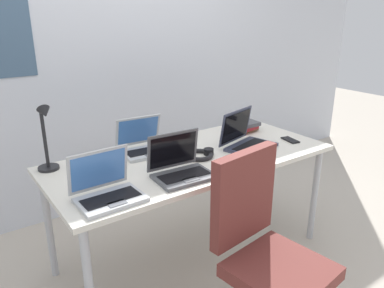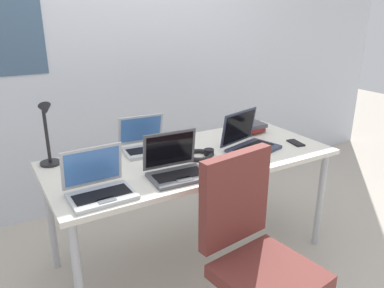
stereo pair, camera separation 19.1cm
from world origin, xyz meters
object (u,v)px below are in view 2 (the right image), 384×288
(laptop_back_left, at_px, (146,144))
(cell_phone, at_px, (296,143))
(laptop_near_lamp, at_px, (249,142))
(laptop_center, at_px, (176,168))
(book_stack, at_px, (252,128))
(computer_mouse, at_px, (80,161))
(desk_lamp, at_px, (48,135))
(laptop_by_keyboard, at_px, (99,187))
(headphones, at_px, (199,155))
(pill_bottle, at_px, (108,165))
(office_chair, at_px, (256,271))

(laptop_back_left, relative_size, cell_phone, 2.40)
(laptop_near_lamp, height_order, laptop_center, laptop_near_lamp)
(book_stack, bearing_deg, laptop_near_lamp, -131.44)
(computer_mouse, distance_m, cell_phone, 1.44)
(book_stack, bearing_deg, desk_lamp, 176.50)
(laptop_by_keyboard, height_order, cell_phone, laptop_by_keyboard)
(headphones, bearing_deg, desk_lamp, 158.84)
(laptop_back_left, xyz_separation_m, pill_bottle, (-0.33, -0.21, -0.00))
(computer_mouse, xyz_separation_m, headphones, (0.67, -0.27, -0.00))
(book_stack, distance_m, office_chair, 1.23)
(cell_phone, distance_m, book_stack, 0.37)
(desk_lamp, distance_m, laptop_by_keyboard, 0.54)
(desk_lamp, bearing_deg, computer_mouse, -17.79)
(laptop_by_keyboard, relative_size, office_chair, 0.33)
(pill_bottle, distance_m, book_stack, 1.18)
(laptop_center, distance_m, pill_bottle, 0.39)
(desk_lamp, height_order, laptop_back_left, desk_lamp)
(laptop_near_lamp, relative_size, cell_phone, 2.86)
(laptop_back_left, distance_m, laptop_near_lamp, 0.68)
(laptop_back_left, distance_m, headphones, 0.37)
(cell_phone, relative_size, pill_bottle, 1.72)
(laptop_near_lamp, distance_m, cell_phone, 0.36)
(headphones, bearing_deg, laptop_center, -146.05)
(desk_lamp, height_order, book_stack, desk_lamp)
(laptop_by_keyboard, bearing_deg, laptop_center, 2.04)
(laptop_near_lamp, relative_size, office_chair, 0.40)
(laptop_back_left, height_order, laptop_near_lamp, laptop_near_lamp)
(laptop_center, relative_size, pill_bottle, 4.20)
(office_chair, bearing_deg, computer_mouse, 120.72)
(laptop_near_lamp, distance_m, pill_bottle, 0.93)
(laptop_near_lamp, relative_size, book_stack, 1.92)
(book_stack, bearing_deg, laptop_center, -154.87)
(pill_bottle, relative_size, office_chair, 0.08)
(headphones, xyz_separation_m, pill_bottle, (-0.56, 0.07, 0.03))
(computer_mouse, distance_m, office_chair, 1.19)
(headphones, bearing_deg, cell_phone, -9.45)
(desk_lamp, xyz_separation_m, pill_bottle, (0.26, -0.24, -0.16))
(pill_bottle, bearing_deg, laptop_center, -38.08)
(laptop_near_lamp, xyz_separation_m, headphones, (-0.37, 0.04, -0.03))
(desk_lamp, relative_size, laptop_near_lamp, 1.03)
(desk_lamp, xyz_separation_m, computer_mouse, (0.15, -0.05, -0.18))
(computer_mouse, relative_size, book_stack, 0.47)
(desk_lamp, distance_m, laptop_center, 0.77)
(cell_phone, height_order, headphones, headphones)
(laptop_center, xyz_separation_m, office_chair, (0.16, -0.53, -0.39))
(cell_phone, bearing_deg, computer_mouse, 174.53)
(laptop_by_keyboard, relative_size, laptop_center, 0.96)
(laptop_back_left, height_order, computer_mouse, laptop_back_left)
(computer_mouse, xyz_separation_m, office_chair, (0.58, -0.97, -0.36))
(computer_mouse, height_order, pill_bottle, pill_bottle)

